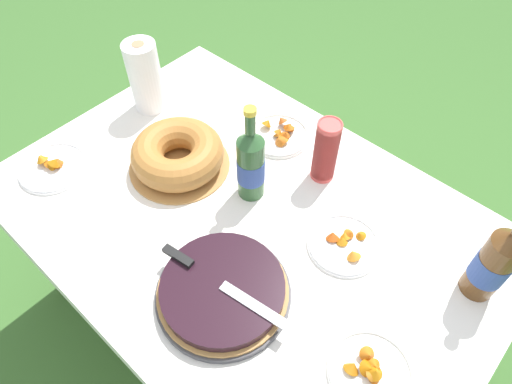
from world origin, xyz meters
TOP-DOWN VIEW (x-y plane):
  - ground_plane at (0.00, 0.00)m, footprint 16.00×16.00m
  - garden_table at (0.00, 0.00)m, footprint 1.44×0.98m
  - tablecloth at (0.00, 0.00)m, footprint 1.45×0.99m
  - berry_tart at (0.13, -0.23)m, footprint 0.34×0.34m
  - serving_knife at (0.10, -0.23)m, footprint 0.37×0.08m
  - bundt_cake at (-0.29, -0.00)m, footprint 0.32×0.32m
  - cup_stack at (0.07, 0.27)m, footprint 0.07×0.07m
  - cider_bottle_green at (-0.05, 0.07)m, footprint 0.08×0.08m
  - cider_bottle_amber at (0.59, 0.23)m, footprint 0.09×0.09m
  - snack_plate_near at (-0.14, 0.31)m, footprint 0.21×0.21m
  - snack_plate_left at (0.51, -0.14)m, footprint 0.20×0.20m
  - snack_plate_right at (0.27, 0.10)m, footprint 0.20×0.20m
  - snack_plate_far at (-0.57, -0.28)m, footprint 0.21×0.21m
  - paper_towel_roll at (-0.58, 0.13)m, footprint 0.11×0.11m

SIDE VIEW (x-z plane):
  - ground_plane at x=0.00m, z-range 0.00..0.00m
  - garden_table at x=0.00m, z-range 0.27..0.95m
  - tablecloth at x=0.00m, z-range 0.61..0.72m
  - snack_plate_right at x=0.27m, z-range 0.67..0.71m
  - snack_plate_far at x=-0.57m, z-range 0.66..0.72m
  - snack_plate_left at x=0.51m, z-range 0.67..0.72m
  - snack_plate_near at x=-0.14m, z-range 0.66..0.72m
  - berry_tart at x=0.13m, z-range 0.68..0.74m
  - bundt_cake at x=-0.29m, z-range 0.68..0.79m
  - serving_knife at x=0.10m, z-range 0.74..0.75m
  - cup_stack at x=0.07m, z-range 0.68..0.89m
  - cider_bottle_green at x=-0.05m, z-range 0.64..0.97m
  - cider_bottle_amber at x=0.59m, z-range 0.64..0.97m
  - paper_towel_roll at x=-0.58m, z-range 0.68..0.93m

